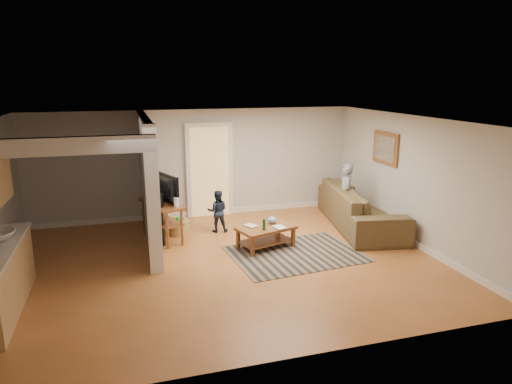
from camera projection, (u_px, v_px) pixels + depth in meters
ground at (226, 263)px, 8.10m from camera, size 7.50×7.50×0.00m
room_shell at (158, 181)px, 7.85m from camera, size 7.54×6.02×2.52m
area_rug at (296, 254)px, 8.49m from camera, size 2.51×1.94×0.01m
sofa at (359, 226)px, 10.10m from camera, size 1.69×3.15×0.87m
coffee_table at (266, 231)px, 8.76m from camera, size 1.21×0.91×0.63m
tv_console at (162, 206)px, 9.10m from camera, size 0.87×1.32×1.06m
speaker_left at (161, 220)px, 8.81m from camera, size 0.14×0.14×1.05m
speaker_right at (156, 204)px, 10.00m from camera, size 0.11×0.11×0.99m
toy_basket at (179, 226)px, 9.55m from camera, size 0.46×0.46×0.41m
child at (344, 225)px, 10.16m from camera, size 0.46×0.58×1.39m
toddler at (218, 231)px, 9.75m from camera, size 0.49×0.42×0.90m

